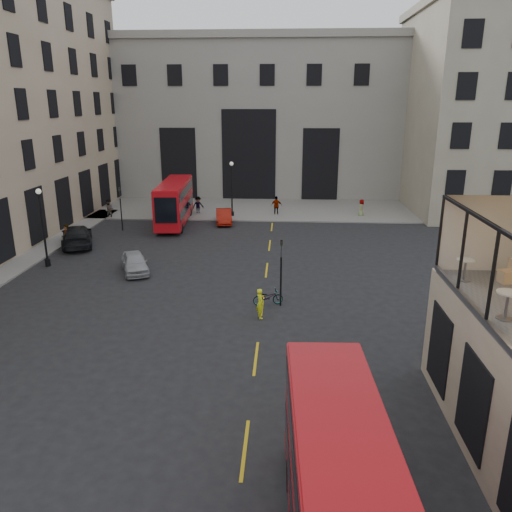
# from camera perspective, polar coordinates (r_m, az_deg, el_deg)

# --- Properties ---
(ground) EXTENTS (140.00, 140.00, 0.00)m
(ground) POSITION_cam_1_polar(r_m,az_deg,el_deg) (17.31, 5.82, -21.36)
(ground) COLOR black
(ground) RESTS_ON ground
(gateway) EXTENTS (35.00, 10.60, 18.00)m
(gateway) POSITION_cam_1_polar(r_m,az_deg,el_deg) (61.67, -0.48, 15.94)
(gateway) COLOR gray
(gateway) RESTS_ON ground
(building_right) EXTENTS (16.60, 18.60, 20.00)m
(building_right) POSITION_cam_1_polar(r_m,az_deg,el_deg) (57.41, 25.65, 15.24)
(building_right) COLOR #A9A189
(building_right) RESTS_ON ground
(pavement_far) EXTENTS (40.00, 12.00, 0.12)m
(pavement_far) POSITION_cam_1_polar(r_m,az_deg,el_deg) (52.88, -2.28, 5.53)
(pavement_far) COLOR slate
(pavement_far) RESTS_ON ground
(traffic_light_near) EXTENTS (0.16, 0.20, 3.80)m
(traffic_light_near) POSITION_cam_1_polar(r_m,az_deg,el_deg) (26.85, 2.88, -0.90)
(traffic_light_near) COLOR black
(traffic_light_near) RESTS_ON ground
(traffic_light_far) EXTENTS (0.16, 0.20, 3.80)m
(traffic_light_far) POSITION_cam_1_polar(r_m,az_deg,el_deg) (44.66, -15.23, 5.85)
(traffic_light_far) COLOR black
(traffic_light_far) RESTS_ON ground
(street_lamp_a) EXTENTS (0.36, 0.36, 5.33)m
(street_lamp_a) POSITION_cam_1_polar(r_m,az_deg,el_deg) (36.40, -23.09, 2.53)
(street_lamp_a) COLOR black
(street_lamp_a) RESTS_ON ground
(street_lamp_b) EXTENTS (0.36, 0.36, 5.33)m
(street_lamp_b) POSITION_cam_1_polar(r_m,az_deg,el_deg) (48.53, -2.78, 7.27)
(street_lamp_b) COLOR black
(street_lamp_b) RESTS_ON ground
(bus_far) EXTENTS (2.87, 9.84, 3.88)m
(bus_far) POSITION_cam_1_polar(r_m,az_deg,el_deg) (46.19, -9.29, 6.28)
(bus_far) COLOR red
(bus_far) RESTS_ON ground
(car_a) EXTENTS (2.91, 4.15, 1.31)m
(car_a) POSITION_cam_1_polar(r_m,az_deg,el_deg) (33.73, -13.70, -0.73)
(car_a) COLOR #A2A5AA
(car_a) RESTS_ON ground
(car_b) EXTENTS (1.98, 4.11, 1.30)m
(car_b) POSITION_cam_1_polar(r_m,az_deg,el_deg) (46.23, -3.70, 4.54)
(car_b) COLOR #951409
(car_b) RESTS_ON ground
(car_c) EXTENTS (4.04, 5.87, 1.58)m
(car_c) POSITION_cam_1_polar(r_m,az_deg,el_deg) (41.27, -19.78, 2.20)
(car_c) COLOR black
(car_c) RESTS_ON ground
(bicycle) EXTENTS (1.77, 0.98, 0.88)m
(bicycle) POSITION_cam_1_polar(r_m,az_deg,el_deg) (27.64, 1.39, -4.72)
(bicycle) COLOR gray
(bicycle) RESTS_ON ground
(cyclist) EXTENTS (0.56, 0.68, 1.60)m
(cyclist) POSITION_cam_1_polar(r_m,az_deg,el_deg) (25.87, 0.48, -5.44)
(cyclist) COLOR #F0FF1A
(cyclist) RESTS_ON ground
(pedestrian_a) EXTENTS (0.96, 0.78, 1.85)m
(pedestrian_a) POSITION_cam_1_polar(r_m,az_deg,el_deg) (49.96, -16.43, 5.15)
(pedestrian_a) COLOR gray
(pedestrian_a) RESTS_ON ground
(pedestrian_b) EXTENTS (1.33, 1.09, 1.80)m
(pedestrian_b) POSITION_cam_1_polar(r_m,az_deg,el_deg) (50.10, -6.64, 5.75)
(pedestrian_b) COLOR gray
(pedestrian_b) RESTS_ON ground
(pedestrian_c) EXTENTS (1.14, 0.54, 1.91)m
(pedestrian_c) POSITION_cam_1_polar(r_m,az_deg,el_deg) (49.38, 2.35, 5.75)
(pedestrian_c) COLOR gray
(pedestrian_c) RESTS_ON ground
(pedestrian_d) EXTENTS (0.70, 0.92, 1.69)m
(pedestrian_d) POSITION_cam_1_polar(r_m,az_deg,el_deg) (49.94, 11.94, 5.39)
(pedestrian_d) COLOR gray
(pedestrian_d) RESTS_ON ground
(pedestrian_e) EXTENTS (0.68, 0.82, 1.92)m
(pedestrian_e) POSITION_cam_1_polar(r_m,az_deg,el_deg) (40.52, -20.84, 2.07)
(pedestrian_e) COLOR gray
(pedestrian_e) RESTS_ON ground
(cafe_table_mid) EXTENTS (0.69, 0.69, 0.86)m
(cafe_table_mid) POSITION_cam_1_polar(r_m,az_deg,el_deg) (16.45, 26.80, -4.63)
(cafe_table_mid) COLOR silver
(cafe_table_mid) RESTS_ON cafe_floor
(cafe_table_far) EXTENTS (0.64, 0.64, 0.79)m
(cafe_table_far) POSITION_cam_1_polar(r_m,az_deg,el_deg) (19.37, 22.79, -1.11)
(cafe_table_far) COLOR beige
(cafe_table_far) RESTS_ON cafe_floor
(cafe_chair_d) EXTENTS (0.51, 0.51, 0.86)m
(cafe_chair_d) POSITION_cam_1_polar(r_m,az_deg,el_deg) (19.83, 26.67, -2.01)
(cafe_chair_d) COLOR #DDB080
(cafe_chair_d) RESTS_ON cafe_floor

